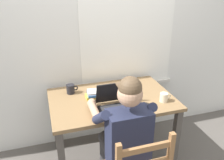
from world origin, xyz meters
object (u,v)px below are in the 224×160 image
Objects in this scene: computer_mouse at (147,105)px; coffee_mug_dark at (71,89)px; laptop at (116,103)px; desk at (112,107)px; book_stack_main at (95,94)px; seated_person at (124,133)px; coffee_mug_spare at (132,90)px; coffee_mug_white at (164,97)px.

computer_mouse is 0.81m from coffee_mug_dark.
laptop is 3.30× the size of computer_mouse.
desk is at bearing 134.59° from computer_mouse.
coffee_mug_dark reaches higher than book_stack_main.
desk is at bearing 85.07° from seated_person.
laptop reaches higher than coffee_mug_spare.
desk is 0.26m from laptop.
coffee_mug_dark is (-0.38, 0.22, 0.15)m from desk.
coffee_mug_spare is (0.60, -0.22, 0.00)m from coffee_mug_dark.
seated_person is at bearing -64.57° from coffee_mug_dark.
laptop is 0.32m from coffee_mug_spare.
coffee_mug_dark is 0.65× the size of book_stack_main.
book_stack_main is at bearing 172.35° from coffee_mug_spare.
computer_mouse is 0.28m from coffee_mug_spare.
book_stack_main is (-0.62, 0.28, -0.01)m from coffee_mug_white.
coffee_mug_spare reaches higher than book_stack_main.
book_stack_main is (-0.42, 0.33, 0.02)m from computer_mouse.
book_stack_main is at bearing 155.90° from coffee_mug_white.
coffee_mug_dark is at bearing 142.58° from book_stack_main.
seated_person is 0.38m from computer_mouse.
coffee_mug_white is (0.51, 0.26, 0.12)m from seated_person.
coffee_mug_white is (0.48, -0.02, -0.01)m from laptop.
computer_mouse is (0.31, 0.21, 0.09)m from seated_person.
coffee_mug_dark is (-0.36, 0.42, -0.01)m from laptop.
desk is at bearing -30.88° from coffee_mug_dark.
computer_mouse is (0.28, -0.07, -0.04)m from laptop.
book_stack_main is (-0.12, 0.54, 0.12)m from seated_person.
coffee_mug_dark is 1.09× the size of coffee_mug_spare.
coffee_mug_white is 1.04× the size of coffee_mug_spare.
coffee_mug_dark reaches higher than coffee_mug_white.
coffee_mug_white is 0.95× the size of coffee_mug_dark.
seated_person is at bearing -118.42° from coffee_mug_spare.
coffee_mug_spare is at bearing 136.86° from coffee_mug_white.
coffee_mug_white reaches higher than computer_mouse.
seated_person is 3.75× the size of laptop.
coffee_mug_spare is 0.38m from book_stack_main.
coffee_mug_white is at bearing 13.58° from computer_mouse.
coffee_mug_white is at bearing -27.91° from coffee_mug_dark.
coffee_mug_white is at bearing -2.52° from laptop.
desk is 0.99× the size of seated_person.
coffee_mug_white is 0.33m from coffee_mug_spare.
laptop is at bearing 177.48° from coffee_mug_white.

